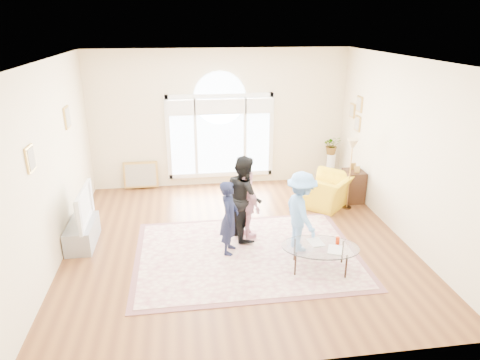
{
  "coord_description": "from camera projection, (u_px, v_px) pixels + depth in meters",
  "views": [
    {
      "loc": [
        -0.92,
        -6.82,
        3.79
      ],
      "look_at": [
        0.09,
        0.3,
        1.08
      ],
      "focal_mm": 32.0,
      "sensor_mm": 36.0,
      "label": 1
    }
  ],
  "objects": [
    {
      "name": "ground",
      "position": [
        237.0,
        241.0,
        7.77
      ],
      "size": [
        6.0,
        6.0,
        0.0
      ],
      "primitive_type": "plane",
      "color": "#59321B",
      "rests_on": "ground"
    },
    {
      "name": "room_shell",
      "position": [
        221.0,
        122.0,
        9.85
      ],
      "size": [
        6.0,
        6.0,
        6.0
      ],
      "color": "beige",
      "rests_on": "ground"
    },
    {
      "name": "area_rug",
      "position": [
        247.0,
        254.0,
        7.35
      ],
      "size": [
        3.6,
        2.6,
        0.02
      ],
      "primitive_type": "cube",
      "color": "beige",
      "rests_on": "ground"
    },
    {
      "name": "rug_border",
      "position": [
        247.0,
        254.0,
        7.35
      ],
      "size": [
        3.8,
        2.8,
        0.01
      ],
      "primitive_type": "cube",
      "color": "brown",
      "rests_on": "ground"
    },
    {
      "name": "tv_console",
      "position": [
        82.0,
        233.0,
        7.62
      ],
      "size": [
        0.45,
        1.0,
        0.42
      ],
      "primitive_type": "cube",
      "color": "gray",
      "rests_on": "ground"
    },
    {
      "name": "television",
      "position": [
        79.0,
        206.0,
        7.43
      ],
      "size": [
        0.17,
        1.11,
        0.64
      ],
      "color": "black",
      "rests_on": "tv_console"
    },
    {
      "name": "coffee_table",
      "position": [
        320.0,
        247.0,
        6.77
      ],
      "size": [
        1.37,
        1.05,
        0.54
      ],
      "rotation": [
        0.0,
        0.0,
        -0.24
      ],
      "color": "silver",
      "rests_on": "ground"
    },
    {
      "name": "armchair",
      "position": [
        327.0,
        191.0,
        9.17
      ],
      "size": [
        1.39,
        1.39,
        0.68
      ],
      "primitive_type": "imported",
      "rotation": [
        0.0,
        0.0,
        3.94
      ],
      "color": "yellow",
      "rests_on": "ground"
    },
    {
      "name": "side_cabinet",
      "position": [
        353.0,
        186.0,
        9.41
      ],
      "size": [
        0.4,
        0.5,
        0.7
      ],
      "primitive_type": "cube",
      "color": "black",
      "rests_on": "ground"
    },
    {
      "name": "floor_lamp",
      "position": [
        352.0,
        150.0,
        8.72
      ],
      "size": [
        0.32,
        0.32,
        1.51
      ],
      "color": "black",
      "rests_on": "ground"
    },
    {
      "name": "plant_pedestal",
      "position": [
        330.0,
        168.0,
        10.57
      ],
      "size": [
        0.2,
        0.2,
        0.7
      ],
      "primitive_type": "cylinder",
      "color": "white",
      "rests_on": "ground"
    },
    {
      "name": "potted_plant",
      "position": [
        332.0,
        145.0,
        10.36
      ],
      "size": [
        0.45,
        0.4,
        0.46
      ],
      "primitive_type": "imported",
      "rotation": [
        0.0,
        0.0,
        -0.11
      ],
      "color": "#33722D",
      "rests_on": "plant_pedestal"
    },
    {
      "name": "leaning_picture",
      "position": [
        142.0,
        188.0,
        10.21
      ],
      "size": [
        0.8,
        0.14,
        0.62
      ],
      "primitive_type": "cube",
      "rotation": [
        -0.14,
        0.0,
        0.0
      ],
      "color": "tan",
      "rests_on": "ground"
    },
    {
      "name": "child_navy",
      "position": [
        229.0,
        217.0,
        7.18
      ],
      "size": [
        0.44,
        0.54,
        1.29
      ],
      "primitive_type": "imported",
      "rotation": [
        0.0,
        0.0,
        1.27
      ],
      "color": "#151A35",
      "rests_on": "area_rug"
    },
    {
      "name": "child_black",
      "position": [
        244.0,
        197.0,
        7.66
      ],
      "size": [
        0.7,
        0.83,
        1.55
      ],
      "primitive_type": "imported",
      "rotation": [
        0.0,
        0.0,
        1.73
      ],
      "color": "black",
      "rests_on": "area_rug"
    },
    {
      "name": "child_pink",
      "position": [
        247.0,
        205.0,
        7.66
      ],
      "size": [
        0.6,
        0.83,
        1.3
      ],
      "primitive_type": "imported",
      "rotation": [
        0.0,
        0.0,
        1.98
      ],
      "color": "pink",
      "rests_on": "area_rug"
    },
    {
      "name": "child_blue",
      "position": [
        301.0,
        212.0,
        7.24
      ],
      "size": [
        0.66,
        0.99,
        1.42
      ],
      "primitive_type": "imported",
      "rotation": [
        0.0,
        0.0,
        1.73
      ],
      "color": "#68A2E8",
      "rests_on": "area_rug"
    }
  ]
}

